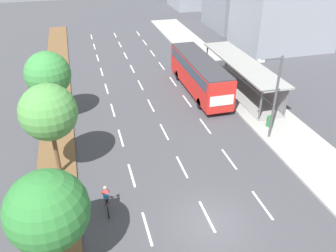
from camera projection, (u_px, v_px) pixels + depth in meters
ground_plane at (211, 224)px, 19.31m from camera, size 140.00×140.00×0.00m
median_strip at (57, 93)px, 34.06m from camera, size 2.60×52.00×0.12m
sidewalk_right at (223, 75)px, 38.04m from camera, size 4.50×52.00×0.15m
lane_divider_left at (109, 99)px, 33.09m from camera, size 0.14×45.98×0.01m
lane_divider_center at (145, 95)px, 33.88m from camera, size 0.14×45.98×0.01m
lane_divider_right at (180, 91)px, 34.68m from camera, size 0.14×45.98×0.01m
bus_shelter at (244, 73)px, 33.80m from camera, size 2.90×13.26×2.86m
bus at (199, 72)px, 33.48m from camera, size 2.54×11.29×3.37m
cyclist at (106, 200)px, 19.82m from camera, size 0.46×1.82×1.71m
median_tree_nearest at (48, 211)px, 14.85m from camera, size 3.67×3.67×5.52m
median_tree_second at (48, 112)px, 20.88m from camera, size 3.51×3.51×6.27m
median_tree_third at (48, 74)px, 27.51m from camera, size 3.63×3.63×5.83m
streetlight at (274, 93)px, 25.02m from camera, size 1.91×0.24×6.50m
trash_bin at (270, 121)px, 28.14m from camera, size 0.52×0.52×0.85m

